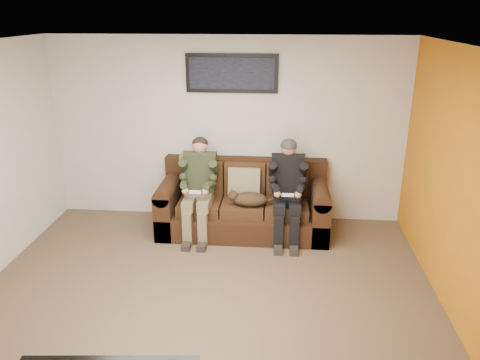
# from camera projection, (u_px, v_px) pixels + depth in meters

# --- Properties ---
(floor) EXTENTS (5.00, 5.00, 0.00)m
(floor) POSITION_uv_depth(u_px,v_px,m) (204.00, 302.00, 4.94)
(floor) COLOR brown
(floor) RESTS_ON ground
(ceiling) EXTENTS (5.00, 5.00, 0.00)m
(ceiling) POSITION_uv_depth(u_px,v_px,m) (197.00, 48.00, 4.04)
(ceiling) COLOR silver
(ceiling) RESTS_ON ground
(wall_back) EXTENTS (5.00, 0.00, 5.00)m
(wall_back) POSITION_uv_depth(u_px,v_px,m) (227.00, 131.00, 6.59)
(wall_back) COLOR beige
(wall_back) RESTS_ON ground
(wall_front) EXTENTS (5.00, 0.00, 5.00)m
(wall_front) POSITION_uv_depth(u_px,v_px,m) (128.00, 346.00, 2.39)
(wall_front) COLOR beige
(wall_front) RESTS_ON ground
(wall_right) EXTENTS (0.00, 4.50, 4.50)m
(wall_right) POSITION_uv_depth(u_px,v_px,m) (470.00, 196.00, 4.29)
(wall_right) COLOR beige
(wall_right) RESTS_ON ground
(accent_wall_right) EXTENTS (0.00, 4.50, 4.50)m
(accent_wall_right) POSITION_uv_depth(u_px,v_px,m) (469.00, 196.00, 4.29)
(accent_wall_right) COLOR #C27213
(accent_wall_right) RESTS_ON ground
(sofa) EXTENTS (2.29, 0.99, 0.94)m
(sofa) POSITION_uv_depth(u_px,v_px,m) (244.00, 205.00, 6.51)
(sofa) COLOR black
(sofa) RESTS_ON ground
(throw_pillow) EXTENTS (0.44, 0.21, 0.43)m
(throw_pillow) POSITION_uv_depth(u_px,v_px,m) (244.00, 183.00, 6.44)
(throw_pillow) COLOR #857C57
(throw_pillow) RESTS_ON sofa
(throw_blanket) EXTENTS (0.47, 0.23, 0.08)m
(throw_blanket) POSITION_uv_depth(u_px,v_px,m) (197.00, 157.00, 6.63)
(throw_blanket) COLOR tan
(throw_blanket) RESTS_ON sofa
(person_left) EXTENTS (0.51, 0.87, 1.31)m
(person_left) POSITION_uv_depth(u_px,v_px,m) (199.00, 182.00, 6.24)
(person_left) COLOR #736547
(person_left) RESTS_ON sofa
(person_right) EXTENTS (0.51, 0.86, 1.32)m
(person_right) POSITION_uv_depth(u_px,v_px,m) (288.00, 184.00, 6.15)
(person_right) COLOR black
(person_right) RESTS_ON sofa
(cat) EXTENTS (0.66, 0.26, 0.24)m
(cat) POSITION_uv_depth(u_px,v_px,m) (248.00, 199.00, 6.17)
(cat) COLOR #45311B
(cat) RESTS_ON sofa
(framed_poster) EXTENTS (1.25, 0.05, 0.52)m
(framed_poster) POSITION_uv_depth(u_px,v_px,m) (232.00, 73.00, 6.28)
(framed_poster) COLOR black
(framed_poster) RESTS_ON wall_back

